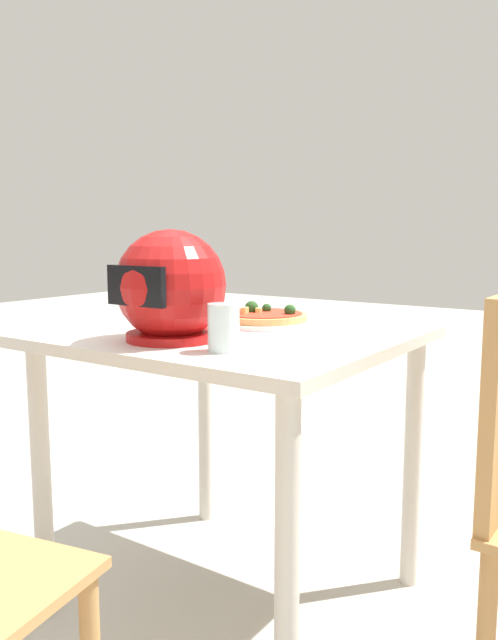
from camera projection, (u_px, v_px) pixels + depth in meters
ground_plane at (235, 596)px, 1.80m from camera, size 14.00×14.00×0.00m
dining_table at (234, 372)px, 1.71m from camera, size 0.87×0.81×0.76m
pizza_plate at (263, 322)px, 1.80m from camera, size 0.29×0.29×0.01m
pizza at (263, 316)px, 1.80m from camera, size 0.25×0.25×0.05m
motorcycle_helmet at (171, 288)px, 1.53m from camera, size 0.27×0.27×0.27m
drinking_glass at (224, 328)px, 1.39m from camera, size 0.07×0.07×0.11m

